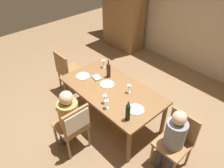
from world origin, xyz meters
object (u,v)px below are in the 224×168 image
(wine_glass_centre, at_px, (103,62))
(wine_bottle_dark_red, at_px, (109,70))
(dinner_plate_guest_left, at_px, (136,110))
(chair_right_end, at_px, (177,138))
(chair_near, at_px, (74,124))
(wine_glass_far, at_px, (107,103))
(wine_glass_near_right, at_px, (129,87))
(dinner_plate_guest_right, at_px, (107,84))
(dinner_plate_host, at_px, (83,76))
(wine_bottle_tall_green, at_px, (128,112))
(person_man_bearded, at_px, (68,116))
(chair_left_end, at_px, (67,69))
(wine_glass_near_left, at_px, (105,97))
(armoire_cabinet, at_px, (124,8))
(dining_table, at_px, (112,92))
(person_woman_host, at_px, (173,137))

(wine_glass_centre, bearing_deg, wine_bottle_dark_red, -24.88)
(dinner_plate_guest_left, bearing_deg, chair_right_end, 14.37)
(chair_near, bearing_deg, wine_glass_far, -18.98)
(chair_right_end, xyz_separation_m, chair_near, (-1.15, -0.95, 0.06))
(wine_glass_near_right, bearing_deg, dinner_plate_guest_right, -163.02)
(wine_bottle_dark_red, xyz_separation_m, dinner_plate_host, (-0.32, -0.34, -0.14))
(wine_bottle_tall_green, bearing_deg, wine_glass_far, -170.89)
(wine_bottle_dark_red, height_order, dinner_plate_guest_left, wine_bottle_dark_red)
(person_man_bearded, height_order, dinner_plate_host, person_man_bearded)
(chair_left_end, relative_size, dinner_plate_guest_right, 3.73)
(wine_glass_far, height_order, dinner_plate_guest_right, wine_glass_far)
(wine_bottle_dark_red, relative_size, dinner_plate_guest_left, 1.35)
(chair_near, height_order, wine_glass_near_left, chair_near)
(wine_bottle_tall_green, xyz_separation_m, wine_glass_far, (-0.38, -0.06, -0.05))
(armoire_cabinet, bearing_deg, dinner_plate_guest_right, -50.20)
(wine_bottle_dark_red, height_order, wine_glass_near_left, wine_bottle_dark_red)
(dinner_plate_guest_right, bearing_deg, person_man_bearded, -82.36)
(chair_near, xyz_separation_m, dinner_plate_host, (-0.75, 0.72, 0.14))
(wine_glass_near_left, relative_size, dinner_plate_guest_right, 0.60)
(wine_glass_far, relative_size, dinner_plate_guest_right, 0.60)
(chair_near, distance_m, person_man_bearded, 0.16)
(person_man_bearded, relative_size, wine_bottle_dark_red, 3.32)
(chair_right_end, distance_m, wine_glass_centre, 1.92)
(armoire_cabinet, bearing_deg, chair_near, -55.70)
(dinner_plate_guest_left, height_order, dinner_plate_guest_right, same)
(armoire_cabinet, bearing_deg, dinner_plate_host, -60.13)
(chair_right_end, xyz_separation_m, wine_glass_centre, (-1.88, 0.24, 0.30))
(wine_glass_near_right, xyz_separation_m, dinner_plate_guest_right, (-0.40, -0.12, -0.10))
(wine_glass_near_left, xyz_separation_m, wine_glass_far, (0.11, -0.06, 0.00))
(dining_table, bearing_deg, chair_near, -81.88)
(wine_glass_near_left, height_order, dinner_plate_host, wine_glass_near_left)
(armoire_cabinet, height_order, dining_table, armoire_cabinet)
(chair_left_end, relative_size, wine_bottle_dark_red, 2.71)
(chair_near, height_order, wine_bottle_dark_red, wine_bottle_dark_red)
(wine_glass_far, bearing_deg, dinner_plate_host, 166.24)
(dining_table, distance_m, wine_glass_near_right, 0.35)
(dinner_plate_guest_right, bearing_deg, wine_bottle_dark_red, 132.06)
(wine_bottle_tall_green, distance_m, dinner_plate_guest_left, 0.28)
(wine_bottle_dark_red, distance_m, wine_glass_near_left, 0.70)
(armoire_cabinet, distance_m, dining_table, 3.03)
(dining_table, bearing_deg, chair_right_end, 3.91)
(wine_bottle_dark_red, relative_size, dinner_plate_guest_right, 1.38)
(armoire_cabinet, bearing_deg, dinner_plate_guest_left, -41.58)
(chair_right_end, relative_size, wine_glass_near_right, 6.17)
(dinner_plate_guest_left, bearing_deg, wine_bottle_dark_red, 163.54)
(person_woman_host, bearing_deg, wine_glass_near_left, 14.87)
(chair_left_end, height_order, wine_bottle_tall_green, wine_bottle_tall_green)
(chair_left_end, relative_size, dinner_plate_guest_left, 3.65)
(chair_right_end, height_order, chair_near, same)
(dinner_plate_guest_right, bearing_deg, dinner_plate_guest_left, -7.32)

